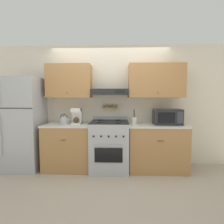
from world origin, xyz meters
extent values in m
plane|color=#B2A38E|center=(0.00, 0.00, 0.00)|extent=(16.00, 16.00, 0.00)
cube|color=beige|center=(0.00, 0.70, 1.27)|extent=(5.20, 0.08, 2.55)
cube|color=#AD7A47|center=(-0.84, 0.50, 1.78)|extent=(0.91, 0.33, 0.68)
sphere|color=brown|center=(-0.84, 0.32, 1.54)|extent=(0.02, 0.02, 0.02)
cube|color=#AD7A47|center=(0.94, 0.50, 1.78)|extent=(1.11, 0.33, 0.68)
sphere|color=brown|center=(0.94, 0.32, 1.54)|extent=(0.02, 0.02, 0.02)
cube|color=#232326|center=(0.00, 0.48, 1.56)|extent=(0.76, 0.37, 0.11)
cube|color=black|center=(0.21, 0.29, 1.56)|extent=(0.18, 0.01, 0.05)
cube|color=#AD7A47|center=(0.00, 0.62, 1.23)|extent=(0.34, 0.07, 0.02)
cylinder|color=olive|center=(-0.14, 0.62, 1.27)|extent=(0.03, 0.03, 0.06)
cylinder|color=olive|center=(-0.07, 0.62, 1.27)|extent=(0.03, 0.03, 0.06)
cylinder|color=olive|center=(0.00, 0.62, 1.27)|extent=(0.03, 0.03, 0.06)
cylinder|color=olive|center=(0.07, 0.62, 1.27)|extent=(0.03, 0.03, 0.06)
cylinder|color=olive|center=(0.14, 0.62, 1.27)|extent=(0.03, 0.03, 0.06)
cube|color=#AD7A47|center=(-0.84, 0.34, 0.44)|extent=(0.91, 0.64, 0.88)
cube|color=silver|center=(-0.84, 0.34, 0.89)|extent=(0.93, 0.66, 0.03)
cylinder|color=brown|center=(-0.84, 0.01, 0.66)|extent=(0.10, 0.01, 0.01)
cube|color=#AD7A47|center=(0.94, 0.34, 0.44)|extent=(1.11, 0.64, 0.88)
cube|color=silver|center=(0.94, 0.34, 0.89)|extent=(1.14, 0.66, 0.03)
cylinder|color=brown|center=(0.94, 0.01, 0.66)|extent=(0.10, 0.01, 0.01)
cube|color=#ADAFB5|center=(0.00, 0.30, 0.48)|extent=(0.74, 0.69, 0.96)
cube|color=black|center=(0.00, -0.05, 0.40)|extent=(0.50, 0.01, 0.27)
cylinder|color=#ADAFB5|center=(0.00, -0.07, 0.59)|extent=(0.52, 0.02, 0.02)
cube|color=black|center=(0.00, 0.30, 0.96)|extent=(0.74, 0.69, 0.01)
cylinder|color=#232326|center=(-0.18, 0.14, 0.98)|extent=(0.11, 0.11, 0.02)
cylinder|color=#232326|center=(0.18, 0.14, 0.98)|extent=(0.11, 0.11, 0.02)
cylinder|color=#232326|center=(-0.18, 0.47, 0.98)|extent=(0.11, 0.11, 0.02)
cylinder|color=#232326|center=(0.18, 0.47, 0.98)|extent=(0.11, 0.11, 0.02)
cylinder|color=black|center=(-0.27, -0.06, 0.75)|extent=(0.03, 0.02, 0.03)
cylinder|color=black|center=(-0.13, -0.06, 0.75)|extent=(0.03, 0.02, 0.03)
cylinder|color=black|center=(0.00, -0.06, 0.75)|extent=(0.03, 0.02, 0.03)
cylinder|color=black|center=(0.13, -0.06, 0.75)|extent=(0.03, 0.02, 0.03)
cylinder|color=black|center=(0.27, -0.06, 0.75)|extent=(0.03, 0.02, 0.03)
cube|color=#ADAFB5|center=(0.00, 0.63, 1.00)|extent=(0.74, 0.04, 0.07)
cube|color=#ADAFB5|center=(-1.72, 0.32, 0.92)|extent=(0.68, 0.67, 1.83)
cube|color=black|center=(-1.72, -0.02, 1.25)|extent=(0.68, 0.01, 0.01)
cylinder|color=#ADAFB5|center=(-1.98, -0.03, 0.73)|extent=(0.02, 0.02, 0.77)
cylinder|color=#B7B7BC|center=(-0.92, 0.33, 0.97)|extent=(0.16, 0.16, 0.12)
ellipsoid|color=#B7B7BC|center=(-0.92, 0.33, 1.03)|extent=(0.14, 0.14, 0.07)
sphere|color=black|center=(-0.92, 0.33, 1.07)|extent=(0.02, 0.02, 0.02)
cylinder|color=#B7B7BC|center=(-0.84, 0.33, 0.99)|extent=(0.10, 0.03, 0.08)
torus|color=black|center=(-0.92, 0.33, 1.05)|extent=(0.14, 0.01, 0.14)
cube|color=white|center=(-0.66, 0.33, 0.93)|extent=(0.19, 0.20, 0.03)
cube|color=white|center=(-0.66, 0.39, 1.07)|extent=(0.19, 0.08, 0.32)
cube|color=white|center=(-0.66, 0.32, 1.19)|extent=(0.19, 0.16, 0.07)
ellipsoid|color=#4C3323|center=(-0.66, 0.31, 0.99)|extent=(0.12, 0.12, 0.11)
cube|color=#232326|center=(1.15, 0.35, 1.06)|extent=(0.53, 0.34, 0.31)
cube|color=black|center=(1.08, 0.17, 1.06)|extent=(0.32, 0.01, 0.20)
cube|color=#38383D|center=(1.34, 0.17, 1.06)|extent=(0.11, 0.01, 0.22)
cylinder|color=silver|center=(0.49, 0.33, 0.98)|extent=(0.10, 0.10, 0.14)
cylinder|color=olive|center=(0.47, 0.32, 1.13)|extent=(0.01, 0.05, 0.16)
cylinder|color=#28282B|center=(0.50, 0.33, 1.13)|extent=(0.01, 0.04, 0.16)
cylinder|color=#B2B2B7|center=(0.51, 0.34, 1.13)|extent=(0.01, 0.03, 0.16)
camera|label=1|loc=(0.16, -3.12, 1.41)|focal=28.00mm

